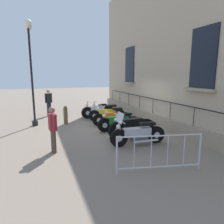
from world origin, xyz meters
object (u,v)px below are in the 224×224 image
(motorcycle_green, at_px, (119,122))
(pedestrian_standing, at_px, (49,101))
(lamppost, at_px, (30,47))
(crowd_barrier, at_px, (159,152))
(motorcycle_white, at_px, (98,111))
(pedestrian_walking, at_px, (53,127))
(motorcycle_yellow, at_px, (107,113))
(motorcycle_orange, at_px, (112,117))
(motorcycle_black, at_px, (132,126))
(motorcycle_silver, at_px, (138,134))
(bollard, at_px, (66,115))

(motorcycle_green, relative_size, pedestrian_standing, 1.24)
(lamppost, height_order, crowd_barrier, lamppost)
(motorcycle_white, bearing_deg, pedestrian_walking, 57.94)
(motorcycle_yellow, height_order, motorcycle_green, motorcycle_yellow)
(motorcycle_white, bearing_deg, motorcycle_orange, 94.40)
(motorcycle_white, height_order, pedestrian_walking, pedestrian_walking)
(motorcycle_black, bearing_deg, motorcycle_yellow, -90.35)
(pedestrian_walking, bearing_deg, motorcycle_silver, 173.05)
(motorcycle_green, relative_size, pedestrian_walking, 1.32)
(motorcycle_orange, distance_m, motorcycle_silver, 3.15)
(motorcycle_orange, bearing_deg, lamppost, -19.34)
(motorcycle_yellow, bearing_deg, pedestrian_walking, 49.62)
(motorcycle_orange, bearing_deg, motorcycle_silver, 86.97)
(motorcycle_white, distance_m, lamppost, 5.02)
(motorcycle_orange, xyz_separation_m, bollard, (2.21, -1.05, 0.07))
(motorcycle_white, xyz_separation_m, crowd_barrier, (0.48, 7.24, 0.15))
(pedestrian_standing, relative_size, pedestrian_walking, 1.07)
(motorcycle_orange, relative_size, lamppost, 0.41)
(motorcycle_white, xyz_separation_m, pedestrian_standing, (2.71, -1.65, 0.52))
(motorcycle_silver, relative_size, pedestrian_standing, 1.30)
(motorcycle_yellow, height_order, lamppost, lamppost)
(motorcycle_white, xyz_separation_m, motorcycle_black, (-0.23, 4.17, 0.04))
(bollard, bearing_deg, lamppost, -9.57)
(motorcycle_black, xyz_separation_m, lamppost, (3.81, -3.47, 3.42))
(motorcycle_white, height_order, lamppost, lamppost)
(motorcycle_green, xyz_separation_m, motorcycle_black, (-0.15, 1.00, 0.03))
(motorcycle_green, xyz_separation_m, bollard, (2.13, -2.22, 0.07))
(motorcycle_white, distance_m, pedestrian_walking, 5.66)
(motorcycle_green, xyz_separation_m, pedestrian_standing, (2.79, -4.82, 0.52))
(motorcycle_white, height_order, motorcycle_yellow, motorcycle_yellow)
(motorcycle_white, distance_m, motorcycle_green, 3.17)
(motorcycle_orange, distance_m, lamppost, 5.25)
(motorcycle_black, bearing_deg, motorcycle_orange, -88.01)
(pedestrian_standing, bearing_deg, motorcycle_yellow, 138.50)
(motorcycle_yellow, relative_size, motorcycle_silver, 0.95)
(motorcycle_silver, xyz_separation_m, pedestrian_walking, (2.98, -0.36, 0.43))
(pedestrian_walking, bearing_deg, motorcycle_black, -169.23)
(motorcycle_yellow, distance_m, pedestrian_standing, 3.99)
(motorcycle_green, relative_size, motorcycle_black, 0.95)
(motorcycle_black, distance_m, motorcycle_silver, 1.01)
(pedestrian_standing, bearing_deg, motorcycle_silver, 111.66)
(bollard, bearing_deg, pedestrian_standing, -75.79)
(motorcycle_green, bearing_deg, pedestrian_walking, 27.73)
(motorcycle_silver, xyz_separation_m, pedestrian_standing, (2.70, -6.80, 0.50))
(motorcycle_silver, height_order, pedestrian_walking, pedestrian_walking)
(crowd_barrier, bearing_deg, pedestrian_walking, -44.30)
(pedestrian_standing, bearing_deg, crowd_barrier, 104.12)
(motorcycle_orange, height_order, motorcycle_black, motorcycle_orange)
(motorcycle_white, height_order, pedestrian_standing, pedestrian_standing)
(motorcycle_orange, height_order, motorcycle_green, motorcycle_orange)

